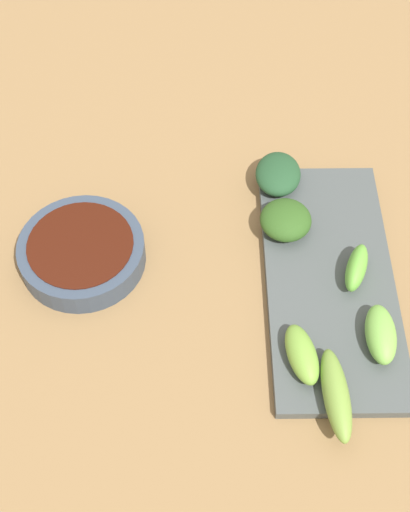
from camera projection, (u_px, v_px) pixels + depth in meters
tabletop at (237, 276)px, 0.79m from camera, size 2.10×2.10×0.02m
sauce_bowl at (82, 252)px, 0.78m from camera, size 0.14×0.14×0.03m
serving_plate at (329, 280)px, 0.77m from camera, size 0.14×0.31×0.01m
broccoli_leafy_0 at (286, 220)px, 0.79m from camera, size 0.06×0.06×0.03m
broccoli_stalk_1 at (381, 334)px, 0.71m from camera, size 0.03×0.07×0.03m
broccoli_stalk_2 at (356, 268)px, 0.75m from camera, size 0.04×0.06×0.03m
broccoli_leafy_3 at (278, 174)px, 0.83m from camera, size 0.06×0.07×0.03m
broccoli_stalk_4 at (302, 354)px, 0.70m from camera, size 0.04×0.07×0.03m
broccoli_stalk_5 at (336, 395)px, 0.67m from camera, size 0.03×0.10×0.03m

